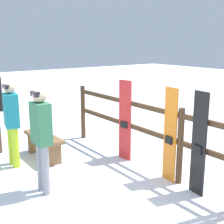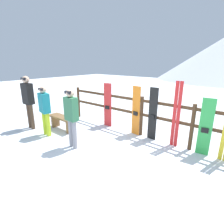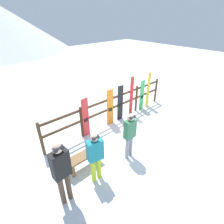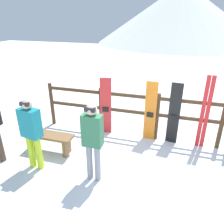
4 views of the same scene
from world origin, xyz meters
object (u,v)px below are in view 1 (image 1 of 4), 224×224
at_px(person_teal, 11,118).
at_px(snowboard_red, 125,121).
at_px(snowboard_black_stripe, 199,144).
at_px(person_plaid_green, 41,132).
at_px(snowboard_orange, 170,135).
at_px(bench, 44,142).

relative_size(person_teal, snowboard_red, 1.00).
height_order(snowboard_red, snowboard_black_stripe, snowboard_black_stripe).
bearing_deg(person_teal, person_plaid_green, 0.19).
xyz_separation_m(person_plaid_green, snowboard_red, (-0.35, 1.84, -0.18)).
distance_m(snowboard_red, snowboard_orange, 1.17).
distance_m(person_plaid_green, snowboard_red, 1.88).
xyz_separation_m(bench, snowboard_black_stripe, (2.70, 1.25, 0.44)).
xyz_separation_m(person_teal, person_plaid_green, (1.30, 0.00, 0.05)).
relative_size(snowboard_red, snowboard_black_stripe, 0.99).
bearing_deg(bench, person_teal, -88.07).
relative_size(person_teal, snowboard_orange, 1.00).
bearing_deg(person_plaid_green, snowboard_black_stripe, 53.10).
distance_m(bench, person_plaid_green, 1.57).
height_order(snowboard_red, snowboard_orange, snowboard_orange).
distance_m(person_teal, snowboard_black_stripe, 3.26).
distance_m(snowboard_red, snowboard_black_stripe, 1.74).
bearing_deg(person_plaid_green, person_teal, -179.81).
height_order(person_teal, person_plaid_green, person_plaid_green).
bearing_deg(snowboard_orange, person_plaid_green, -113.78).
bearing_deg(person_teal, snowboard_black_stripe, 34.51).
relative_size(bench, snowboard_red, 0.73).
bearing_deg(snowboard_black_stripe, snowboard_orange, -180.00).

